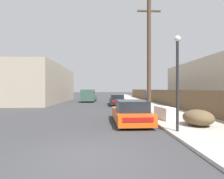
{
  "coord_description": "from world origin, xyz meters",
  "views": [
    {
      "loc": [
        0.47,
        -4.94,
        1.94
      ],
      "look_at": [
        1.0,
        9.45,
        1.91
      ],
      "focal_mm": 28.0,
      "sensor_mm": 36.0,
      "label": 1
    }
  ],
  "objects_px": {
    "discarded_fridge": "(165,113)",
    "car_parked_mid": "(117,100)",
    "street_lamp": "(177,75)",
    "brush_pile": "(198,118)",
    "pickup_truck": "(89,96)",
    "parked_sports_car_red": "(131,113)",
    "pedestrian": "(147,97)",
    "utility_pole": "(149,55)"
  },
  "relations": [
    {
      "from": "discarded_fridge",
      "to": "car_parked_mid",
      "type": "height_order",
      "value": "car_parked_mid"
    },
    {
      "from": "street_lamp",
      "to": "brush_pile",
      "type": "bearing_deg",
      "value": 35.99
    },
    {
      "from": "car_parked_mid",
      "to": "pickup_truck",
      "type": "relative_size",
      "value": 0.82
    },
    {
      "from": "brush_pile",
      "to": "discarded_fridge",
      "type": "bearing_deg",
      "value": 116.16
    },
    {
      "from": "brush_pile",
      "to": "parked_sports_car_red",
      "type": "bearing_deg",
      "value": 155.61
    },
    {
      "from": "car_parked_mid",
      "to": "discarded_fridge",
      "type": "bearing_deg",
      "value": -78.44
    },
    {
      "from": "discarded_fridge",
      "to": "street_lamp",
      "type": "bearing_deg",
      "value": -105.93
    },
    {
      "from": "pickup_truck",
      "to": "brush_pile",
      "type": "distance_m",
      "value": 19.85
    },
    {
      "from": "pickup_truck",
      "to": "street_lamp",
      "type": "relative_size",
      "value": 1.35
    },
    {
      "from": "parked_sports_car_red",
      "to": "car_parked_mid",
      "type": "bearing_deg",
      "value": 88.53
    },
    {
      "from": "parked_sports_car_red",
      "to": "car_parked_mid",
      "type": "xyz_separation_m",
      "value": [
        -0.04,
        11.7,
        0.02
      ]
    },
    {
      "from": "parked_sports_car_red",
      "to": "pickup_truck",
      "type": "bearing_deg",
      "value": 101.61
    },
    {
      "from": "discarded_fridge",
      "to": "pedestrian",
      "type": "xyz_separation_m",
      "value": [
        1.45,
        10.65,
        0.54
      ]
    },
    {
      "from": "discarded_fridge",
      "to": "utility_pole",
      "type": "height_order",
      "value": "utility_pole"
    },
    {
      "from": "brush_pile",
      "to": "car_parked_mid",
      "type": "bearing_deg",
      "value": 103.76
    },
    {
      "from": "car_parked_mid",
      "to": "pedestrian",
      "type": "bearing_deg",
      "value": -7.52
    },
    {
      "from": "utility_pole",
      "to": "street_lamp",
      "type": "bearing_deg",
      "value": -92.41
    },
    {
      "from": "utility_pole",
      "to": "brush_pile",
      "type": "bearing_deg",
      "value": -75.6
    },
    {
      "from": "pickup_truck",
      "to": "street_lamp",
      "type": "height_order",
      "value": "street_lamp"
    },
    {
      "from": "brush_pile",
      "to": "pedestrian",
      "type": "distance_m",
      "value": 12.66
    },
    {
      "from": "parked_sports_car_red",
      "to": "pickup_truck",
      "type": "relative_size",
      "value": 0.78
    },
    {
      "from": "discarded_fridge",
      "to": "pickup_truck",
      "type": "relative_size",
      "value": 0.34
    },
    {
      "from": "pickup_truck",
      "to": "brush_pile",
      "type": "relative_size",
      "value": 3.45
    },
    {
      "from": "utility_pole",
      "to": "street_lamp",
      "type": "distance_m",
      "value": 6.31
    },
    {
      "from": "parked_sports_car_red",
      "to": "brush_pile",
      "type": "xyz_separation_m",
      "value": [
        3.18,
        -1.44,
        -0.07
      ]
    },
    {
      "from": "parked_sports_car_red",
      "to": "car_parked_mid",
      "type": "height_order",
      "value": "parked_sports_car_red"
    },
    {
      "from": "street_lamp",
      "to": "brush_pile",
      "type": "relative_size",
      "value": 2.56
    },
    {
      "from": "brush_pile",
      "to": "pedestrian",
      "type": "height_order",
      "value": "pedestrian"
    },
    {
      "from": "pedestrian",
      "to": "car_parked_mid",
      "type": "bearing_deg",
      "value": 172.29
    },
    {
      "from": "brush_pile",
      "to": "street_lamp",
      "type": "bearing_deg",
      "value": -144.01
    },
    {
      "from": "utility_pole",
      "to": "street_lamp",
      "type": "height_order",
      "value": "utility_pole"
    },
    {
      "from": "car_parked_mid",
      "to": "street_lamp",
      "type": "xyz_separation_m",
      "value": [
        1.72,
        -14.23,
        1.95
      ]
    },
    {
      "from": "discarded_fridge",
      "to": "utility_pole",
      "type": "xyz_separation_m",
      "value": [
        -0.28,
        2.89,
        4.11
      ]
    },
    {
      "from": "car_parked_mid",
      "to": "pedestrian",
      "type": "distance_m",
      "value": 3.75
    },
    {
      "from": "utility_pole",
      "to": "street_lamp",
      "type": "xyz_separation_m",
      "value": [
        -0.25,
        -5.96,
        -2.05
      ]
    },
    {
      "from": "parked_sports_car_red",
      "to": "street_lamp",
      "type": "height_order",
      "value": "street_lamp"
    },
    {
      "from": "street_lamp",
      "to": "brush_pile",
      "type": "xyz_separation_m",
      "value": [
        1.5,
        1.09,
        -2.03
      ]
    },
    {
      "from": "street_lamp",
      "to": "pedestrian",
      "type": "height_order",
      "value": "street_lamp"
    },
    {
      "from": "utility_pole",
      "to": "pickup_truck",
      "type": "bearing_deg",
      "value": 113.59
    },
    {
      "from": "utility_pole",
      "to": "street_lamp",
      "type": "relative_size",
      "value": 2.12
    },
    {
      "from": "car_parked_mid",
      "to": "street_lamp",
      "type": "relative_size",
      "value": 1.1
    },
    {
      "from": "street_lamp",
      "to": "pedestrian",
      "type": "relative_size",
      "value": 2.35
    }
  ]
}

